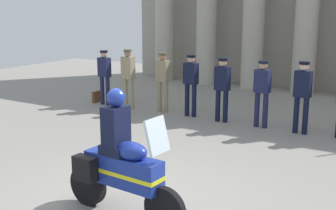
{
  "coord_description": "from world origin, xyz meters",
  "views": [
    {
      "loc": [
        3.72,
        -4.98,
        3.01
      ],
      "look_at": [
        -0.8,
        2.53,
        1.01
      ],
      "focal_mm": 46.59,
      "sensor_mm": 36.0,
      "label": 1
    }
  ],
  "objects_px": {
    "officer_in_row_6": "(302,92)",
    "motorcycle_with_rider": "(119,164)",
    "officer_in_row_5": "(262,89)",
    "officer_in_row_3": "(191,80)",
    "officer_in_row_0": "(104,73)",
    "officer_in_row_4": "(222,85)",
    "briefcase_on_ground": "(96,97)",
    "officer_in_row_2": "(163,77)",
    "officer_in_row_1": "(128,74)"
  },
  "relations": [
    {
      "from": "officer_in_row_3",
      "to": "briefcase_on_ground",
      "type": "bearing_deg",
      "value": 5.29
    },
    {
      "from": "motorcycle_with_rider",
      "to": "briefcase_on_ground",
      "type": "height_order",
      "value": "motorcycle_with_rider"
    },
    {
      "from": "briefcase_on_ground",
      "to": "officer_in_row_1",
      "type": "bearing_deg",
      "value": -7.16
    },
    {
      "from": "motorcycle_with_rider",
      "to": "officer_in_row_5",
      "type": "bearing_deg",
      "value": 92.56
    },
    {
      "from": "briefcase_on_ground",
      "to": "officer_in_row_0",
      "type": "bearing_deg",
      "value": -12.79
    },
    {
      "from": "officer_in_row_0",
      "to": "officer_in_row_4",
      "type": "xyz_separation_m",
      "value": [
        3.94,
        -0.02,
        0.0
      ]
    },
    {
      "from": "officer_in_row_0",
      "to": "officer_in_row_3",
      "type": "xyz_separation_m",
      "value": [
        2.96,
        0.07,
        0.02
      ]
    },
    {
      "from": "officer_in_row_0",
      "to": "officer_in_row_6",
      "type": "height_order",
      "value": "officer_in_row_6"
    },
    {
      "from": "officer_in_row_3",
      "to": "officer_in_row_0",
      "type": "bearing_deg",
      "value": 7.16
    },
    {
      "from": "officer_in_row_5",
      "to": "motorcycle_with_rider",
      "type": "xyz_separation_m",
      "value": [
        -0.15,
        -5.64,
        -0.2
      ]
    },
    {
      "from": "officer_in_row_0",
      "to": "motorcycle_with_rider",
      "type": "distance_m",
      "value": 7.46
    },
    {
      "from": "officer_in_row_1",
      "to": "officer_in_row_2",
      "type": "bearing_deg",
      "value": -164.14
    },
    {
      "from": "officer_in_row_6",
      "to": "motorcycle_with_rider",
      "type": "relative_size",
      "value": 0.83
    },
    {
      "from": "officer_in_row_0",
      "to": "briefcase_on_ground",
      "type": "height_order",
      "value": "officer_in_row_0"
    },
    {
      "from": "officer_in_row_0",
      "to": "officer_in_row_6",
      "type": "bearing_deg",
      "value": -174.63
    },
    {
      "from": "officer_in_row_6",
      "to": "officer_in_row_0",
      "type": "bearing_deg",
      "value": 5.37
    },
    {
      "from": "officer_in_row_4",
      "to": "motorcycle_with_rider",
      "type": "relative_size",
      "value": 0.8
    },
    {
      "from": "officer_in_row_5",
      "to": "motorcycle_with_rider",
      "type": "relative_size",
      "value": 0.81
    },
    {
      "from": "officer_in_row_0",
      "to": "officer_in_row_5",
      "type": "height_order",
      "value": "officer_in_row_5"
    },
    {
      "from": "officer_in_row_3",
      "to": "officer_in_row_6",
      "type": "bearing_deg",
      "value": -176.36
    },
    {
      "from": "officer_in_row_0",
      "to": "officer_in_row_5",
      "type": "relative_size",
      "value": 1.0
    },
    {
      "from": "officer_in_row_4",
      "to": "officer_in_row_0",
      "type": "bearing_deg",
      "value": 5.54
    },
    {
      "from": "officer_in_row_5",
      "to": "briefcase_on_ground",
      "type": "bearing_deg",
      "value": 4.71
    },
    {
      "from": "officer_in_row_5",
      "to": "briefcase_on_ground",
      "type": "relative_size",
      "value": 4.68
    },
    {
      "from": "officer_in_row_1",
      "to": "motorcycle_with_rider",
      "type": "distance_m",
      "value": 6.82
    },
    {
      "from": "officer_in_row_1",
      "to": "officer_in_row_3",
      "type": "height_order",
      "value": "officer_in_row_1"
    },
    {
      "from": "officer_in_row_3",
      "to": "officer_in_row_4",
      "type": "relative_size",
      "value": 1.01
    },
    {
      "from": "officer_in_row_2",
      "to": "officer_in_row_3",
      "type": "xyz_separation_m",
      "value": [
        0.93,
        -0.05,
        -0.0
      ]
    },
    {
      "from": "briefcase_on_ground",
      "to": "officer_in_row_4",
      "type": "bearing_deg",
      "value": -1.6
    },
    {
      "from": "officer_in_row_2",
      "to": "officer_in_row_6",
      "type": "xyz_separation_m",
      "value": [
        3.98,
        -0.17,
        0.01
      ]
    },
    {
      "from": "officer_in_row_1",
      "to": "briefcase_on_ground",
      "type": "height_order",
      "value": "officer_in_row_1"
    },
    {
      "from": "officer_in_row_1",
      "to": "briefcase_on_ground",
      "type": "relative_size",
      "value": 4.91
    },
    {
      "from": "officer_in_row_4",
      "to": "officer_in_row_5",
      "type": "bearing_deg",
      "value": -173.41
    },
    {
      "from": "officer_in_row_5",
      "to": "officer_in_row_3",
      "type": "bearing_deg",
      "value": 3.75
    },
    {
      "from": "officer_in_row_0",
      "to": "officer_in_row_4",
      "type": "bearing_deg",
      "value": -174.46
    },
    {
      "from": "officer_in_row_1",
      "to": "officer_in_row_6",
      "type": "xyz_separation_m",
      "value": [
        5.06,
        0.02,
        -0.02
      ]
    },
    {
      "from": "officer_in_row_1",
      "to": "officer_in_row_5",
      "type": "height_order",
      "value": "officer_in_row_1"
    },
    {
      "from": "briefcase_on_ground",
      "to": "officer_in_row_2",
      "type": "bearing_deg",
      "value": 0.34
    },
    {
      "from": "officer_in_row_2",
      "to": "motorcycle_with_rider",
      "type": "distance_m",
      "value": 6.43
    },
    {
      "from": "officer_in_row_1",
      "to": "officer_in_row_6",
      "type": "bearing_deg",
      "value": -173.87
    },
    {
      "from": "officer_in_row_3",
      "to": "briefcase_on_ground",
      "type": "height_order",
      "value": "officer_in_row_3"
    },
    {
      "from": "officer_in_row_3",
      "to": "motorcycle_with_rider",
      "type": "relative_size",
      "value": 0.81
    },
    {
      "from": "officer_in_row_2",
      "to": "motorcycle_with_rider",
      "type": "relative_size",
      "value": 0.82
    },
    {
      "from": "officer_in_row_0",
      "to": "officer_in_row_1",
      "type": "bearing_deg",
      "value": -178.62
    },
    {
      "from": "officer_in_row_2",
      "to": "officer_in_row_6",
      "type": "distance_m",
      "value": 3.99
    },
    {
      "from": "officer_in_row_4",
      "to": "briefcase_on_ground",
      "type": "xyz_separation_m",
      "value": [
        -4.38,
        0.12,
        -0.81
      ]
    },
    {
      "from": "officer_in_row_5",
      "to": "officer_in_row_2",
      "type": "bearing_deg",
      "value": 3.49
    },
    {
      "from": "officer_in_row_2",
      "to": "officer_in_row_6",
      "type": "relative_size",
      "value": 0.99
    },
    {
      "from": "officer_in_row_1",
      "to": "officer_in_row_4",
      "type": "height_order",
      "value": "officer_in_row_1"
    },
    {
      "from": "briefcase_on_ground",
      "to": "officer_in_row_6",
      "type": "bearing_deg",
      "value": -1.34
    }
  ]
}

